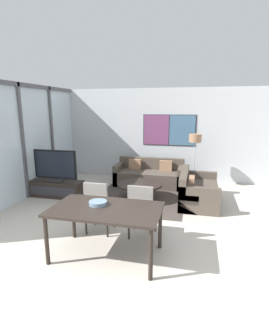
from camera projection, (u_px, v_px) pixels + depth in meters
ground_plane at (100, 279)px, 3.47m from camera, size 24.00×24.00×0.00m
wall_back at (160, 135)px, 8.11m from camera, size 6.98×0.09×2.80m
window_wall_left at (21, 137)px, 6.30m from camera, size 0.07×5.25×2.80m
area_rug at (140, 199)px, 6.50m from camera, size 2.22×2.18×0.01m
tv_console at (57, 189)px, 6.68m from camera, size 1.35×0.46×0.41m
television at (55, 166)px, 6.54m from camera, size 1.14×0.20×0.79m
sofa_main at (150, 176)px, 7.70m from camera, size 1.96×0.87×0.76m
sofa_side at (196, 192)px, 6.23m from camera, size 0.87×1.58×0.76m
coffee_table at (140, 187)px, 6.43m from camera, size 1.10×1.10×0.41m
dining_table at (106, 213)px, 3.88m from camera, size 1.63×0.96×0.78m
dining_chair_left at (98, 206)px, 4.66m from camera, size 0.46×0.46×0.97m
dining_chair_centre at (142, 209)px, 4.48m from camera, size 0.46×0.46×0.97m
fruit_bowl at (98, 203)px, 3.99m from camera, size 0.28×0.28×0.06m
floor_lamp at (195, 143)px, 7.20m from camera, size 0.34×0.34×1.51m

